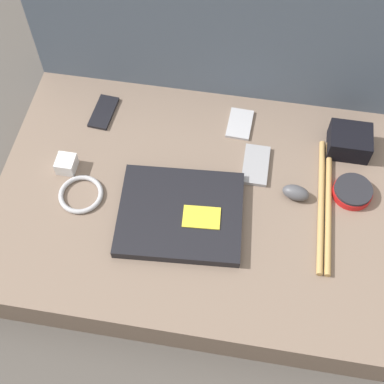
{
  "coord_description": "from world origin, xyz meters",
  "views": [
    {
      "loc": [
        0.11,
        -0.68,
        1.26
      ],
      "look_at": [
        0.0,
        0.0,
        0.14
      ],
      "focal_mm": 50.0,
      "sensor_mm": 36.0,
      "label": 1
    }
  ],
  "objects_px": {
    "phone_silver": "(240,124)",
    "charger_brick": "(66,164)",
    "speaker_puck": "(353,191)",
    "laptop": "(181,214)",
    "phone_black": "(104,112)",
    "phone_small": "(256,165)",
    "computer_mouse": "(296,193)",
    "camera_pouch": "(349,142)"
  },
  "relations": [
    {
      "from": "computer_mouse",
      "to": "phone_silver",
      "type": "bearing_deg",
      "value": 138.13
    },
    {
      "from": "phone_silver",
      "to": "camera_pouch",
      "type": "height_order",
      "value": "camera_pouch"
    },
    {
      "from": "laptop",
      "to": "computer_mouse",
      "type": "height_order",
      "value": "computer_mouse"
    },
    {
      "from": "computer_mouse",
      "to": "speaker_puck",
      "type": "relative_size",
      "value": 0.74
    },
    {
      "from": "laptop",
      "to": "camera_pouch",
      "type": "bearing_deg",
      "value": 30.25
    },
    {
      "from": "phone_small",
      "to": "charger_brick",
      "type": "bearing_deg",
      "value": -169.97
    },
    {
      "from": "phone_black",
      "to": "camera_pouch",
      "type": "height_order",
      "value": "camera_pouch"
    },
    {
      "from": "laptop",
      "to": "charger_brick",
      "type": "relative_size",
      "value": 6.28
    },
    {
      "from": "phone_black",
      "to": "charger_brick",
      "type": "relative_size",
      "value": 2.35
    },
    {
      "from": "computer_mouse",
      "to": "phone_small",
      "type": "relative_size",
      "value": 0.6
    },
    {
      "from": "phone_black",
      "to": "phone_small",
      "type": "height_order",
      "value": "phone_small"
    },
    {
      "from": "speaker_puck",
      "to": "phone_small",
      "type": "height_order",
      "value": "speaker_puck"
    },
    {
      "from": "camera_pouch",
      "to": "phone_black",
      "type": "bearing_deg",
      "value": 178.91
    },
    {
      "from": "phone_silver",
      "to": "charger_brick",
      "type": "distance_m",
      "value": 0.48
    },
    {
      "from": "speaker_puck",
      "to": "laptop",
      "type": "bearing_deg",
      "value": -162.12
    },
    {
      "from": "computer_mouse",
      "to": "camera_pouch",
      "type": "xyz_separation_m",
      "value": [
        0.13,
        0.17,
        0.01
      ]
    },
    {
      "from": "speaker_puck",
      "to": "phone_small",
      "type": "distance_m",
      "value": 0.25
    },
    {
      "from": "charger_brick",
      "to": "laptop",
      "type": "bearing_deg",
      "value": -16.56
    },
    {
      "from": "speaker_puck",
      "to": "camera_pouch",
      "type": "xyz_separation_m",
      "value": [
        -0.01,
        0.14,
        0.02
      ]
    },
    {
      "from": "speaker_puck",
      "to": "phone_black",
      "type": "xyz_separation_m",
      "value": [
        -0.68,
        0.16,
        -0.01
      ]
    },
    {
      "from": "speaker_puck",
      "to": "phone_small",
      "type": "xyz_separation_m",
      "value": [
        -0.25,
        0.05,
        -0.01
      ]
    },
    {
      "from": "laptop",
      "to": "camera_pouch",
      "type": "relative_size",
      "value": 2.95
    },
    {
      "from": "laptop",
      "to": "speaker_puck",
      "type": "bearing_deg",
      "value": 13.52
    },
    {
      "from": "speaker_puck",
      "to": "charger_brick",
      "type": "distance_m",
      "value": 0.73
    },
    {
      "from": "phone_silver",
      "to": "laptop",
      "type": "bearing_deg",
      "value": -107.11
    },
    {
      "from": "computer_mouse",
      "to": "charger_brick",
      "type": "distance_m",
      "value": 0.59
    },
    {
      "from": "phone_silver",
      "to": "camera_pouch",
      "type": "relative_size",
      "value": 0.96
    },
    {
      "from": "speaker_puck",
      "to": "charger_brick",
      "type": "xyz_separation_m",
      "value": [
        -0.73,
        -0.04,
        0.01
      ]
    },
    {
      "from": "phone_black",
      "to": "phone_small",
      "type": "bearing_deg",
      "value": -9.49
    },
    {
      "from": "computer_mouse",
      "to": "speaker_puck",
      "type": "height_order",
      "value": "computer_mouse"
    },
    {
      "from": "laptop",
      "to": "phone_small",
      "type": "bearing_deg",
      "value": 42.71
    },
    {
      "from": "phone_black",
      "to": "phone_small",
      "type": "relative_size",
      "value": 0.98
    },
    {
      "from": "camera_pouch",
      "to": "computer_mouse",
      "type": "bearing_deg",
      "value": -126.42
    },
    {
      "from": "speaker_puck",
      "to": "camera_pouch",
      "type": "bearing_deg",
      "value": 95.43
    },
    {
      "from": "phone_silver",
      "to": "camera_pouch",
      "type": "xyz_separation_m",
      "value": [
        0.29,
        -0.03,
        0.03
      ]
    },
    {
      "from": "charger_brick",
      "to": "phone_black",
      "type": "bearing_deg",
      "value": 76.54
    },
    {
      "from": "computer_mouse",
      "to": "phone_silver",
      "type": "height_order",
      "value": "computer_mouse"
    },
    {
      "from": "phone_small",
      "to": "camera_pouch",
      "type": "distance_m",
      "value": 0.25
    },
    {
      "from": "laptop",
      "to": "speaker_puck",
      "type": "distance_m",
      "value": 0.43
    },
    {
      "from": "computer_mouse",
      "to": "speaker_puck",
      "type": "bearing_deg",
      "value": 21.57
    },
    {
      "from": "speaker_puck",
      "to": "charger_brick",
      "type": "bearing_deg",
      "value": -176.88
    },
    {
      "from": "phone_silver",
      "to": "phone_small",
      "type": "bearing_deg",
      "value": -63.92
    }
  ]
}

